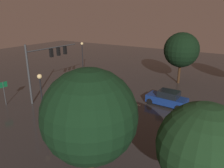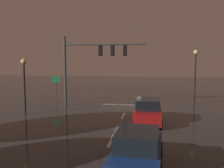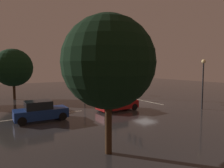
{
  "view_description": "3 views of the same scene",
  "coord_description": "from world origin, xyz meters",
  "px_view_note": "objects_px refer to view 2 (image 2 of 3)",
  "views": [
    {
      "loc": [
        20.17,
        20.05,
        9.57
      ],
      "look_at": [
        0.2,
        7.54,
        1.92
      ],
      "focal_mm": 34.78,
      "sensor_mm": 36.0,
      "label": 1
    },
    {
      "loc": [
        -2.04,
        22.99,
        4.45
      ],
      "look_at": [
        0.63,
        5.68,
        2.67
      ],
      "focal_mm": 39.6,
      "sensor_mm": 36.0,
      "label": 2
    },
    {
      "loc": [
        -19.24,
        17.98,
        4.59
      ],
      "look_at": [
        -0.73,
        5.62,
        2.68
      ],
      "focal_mm": 33.05,
      "sensor_mm": 36.0,
      "label": 3
    }
  ],
  "objects_px": {
    "car_approaching": "(148,111)",
    "street_lamp_right_kerb": "(24,75)",
    "street_lamp_left_kerb": "(195,67)",
    "route_sign": "(56,83)",
    "traffic_signal_assembly": "(94,57)",
    "car_distant": "(138,152)"
  },
  "relations": [
    {
      "from": "car_approaching",
      "to": "route_sign",
      "type": "height_order",
      "value": "route_sign"
    },
    {
      "from": "car_approaching",
      "to": "street_lamp_right_kerb",
      "type": "height_order",
      "value": "street_lamp_right_kerb"
    },
    {
      "from": "street_lamp_left_kerb",
      "to": "route_sign",
      "type": "bearing_deg",
      "value": 2.5
    },
    {
      "from": "traffic_signal_assembly",
      "to": "street_lamp_right_kerb",
      "type": "height_order",
      "value": "traffic_signal_assembly"
    },
    {
      "from": "traffic_signal_assembly",
      "to": "street_lamp_left_kerb",
      "type": "height_order",
      "value": "traffic_signal_assembly"
    },
    {
      "from": "traffic_signal_assembly",
      "to": "route_sign",
      "type": "xyz_separation_m",
      "value": [
        4.55,
        -2.14,
        -2.68
      ]
    },
    {
      "from": "traffic_signal_assembly",
      "to": "street_lamp_right_kerb",
      "type": "relative_size",
      "value": 1.72
    },
    {
      "from": "traffic_signal_assembly",
      "to": "route_sign",
      "type": "bearing_deg",
      "value": -25.19
    },
    {
      "from": "car_approaching",
      "to": "street_lamp_left_kerb",
      "type": "bearing_deg",
      "value": -119.44
    },
    {
      "from": "traffic_signal_assembly",
      "to": "car_approaching",
      "type": "height_order",
      "value": "traffic_signal_assembly"
    },
    {
      "from": "traffic_signal_assembly",
      "to": "street_lamp_left_kerb",
      "type": "xyz_separation_m",
      "value": [
        -9.56,
        -2.76,
        -0.91
      ]
    },
    {
      "from": "car_approaching",
      "to": "street_lamp_left_kerb",
      "type": "distance_m",
      "value": 9.63
    },
    {
      "from": "street_lamp_right_kerb",
      "to": "route_sign",
      "type": "relative_size",
      "value": 1.67
    },
    {
      "from": "car_approaching",
      "to": "car_distant",
      "type": "distance_m",
      "value": 7.72
    },
    {
      "from": "street_lamp_left_kerb",
      "to": "street_lamp_right_kerb",
      "type": "xyz_separation_m",
      "value": [
        14.3,
        6.91,
        -0.52
      ]
    },
    {
      "from": "car_approaching",
      "to": "street_lamp_right_kerb",
      "type": "bearing_deg",
      "value": -6.29
    },
    {
      "from": "traffic_signal_assembly",
      "to": "car_distant",
      "type": "relative_size",
      "value": 1.73
    },
    {
      "from": "street_lamp_right_kerb",
      "to": "route_sign",
      "type": "distance_m",
      "value": 6.42
    },
    {
      "from": "car_distant",
      "to": "traffic_signal_assembly",
      "type": "bearing_deg",
      "value": -69.92
    },
    {
      "from": "traffic_signal_assembly",
      "to": "car_distant",
      "type": "height_order",
      "value": "traffic_signal_assembly"
    },
    {
      "from": "car_distant",
      "to": "route_sign",
      "type": "relative_size",
      "value": 1.67
    },
    {
      "from": "street_lamp_right_kerb",
      "to": "traffic_signal_assembly",
      "type": "bearing_deg",
      "value": -138.72
    }
  ]
}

